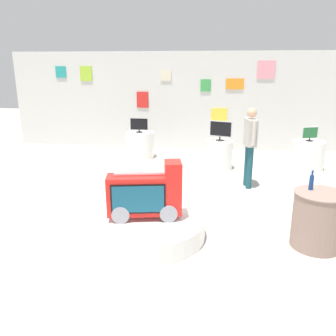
# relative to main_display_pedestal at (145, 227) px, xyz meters

# --- Properties ---
(ground_plane) EXTENTS (30.00, 30.00, 0.00)m
(ground_plane) POSITION_rel_main_display_pedestal_xyz_m (0.21, 0.60, -0.15)
(ground_plane) COLOR #B2ADA3
(back_wall_display) EXTENTS (11.01, 0.13, 2.93)m
(back_wall_display) POSITION_rel_main_display_pedestal_xyz_m (0.21, 6.05, 1.32)
(back_wall_display) COLOR silver
(back_wall_display) RESTS_ON ground
(main_display_pedestal) EXTENTS (1.81, 1.81, 0.30)m
(main_display_pedestal) POSITION_rel_main_display_pedestal_xyz_m (0.00, 0.00, 0.00)
(main_display_pedestal) COLOR white
(main_display_pedestal) RESTS_ON ground
(novelty_firetruck_tv) EXTENTS (1.13, 0.56, 0.86)m
(novelty_firetruck_tv) POSITION_rel_main_display_pedestal_xyz_m (0.02, -0.00, 0.50)
(novelty_firetruck_tv) COLOR gray
(novelty_firetruck_tv) RESTS_ON main_display_pedestal
(display_pedestal_left_rear) EXTENTS (0.66, 0.66, 0.72)m
(display_pedestal_left_rear) POSITION_rel_main_display_pedestal_xyz_m (1.19, 3.78, 0.21)
(display_pedestal_left_rear) COLOR white
(display_pedestal_left_rear) RESTS_ON ground
(tv_on_left_rear) EXTENTS (0.55, 0.22, 0.49)m
(tv_on_left_rear) POSITION_rel_main_display_pedestal_xyz_m (1.19, 3.77, 0.85)
(tv_on_left_rear) COLOR black
(tv_on_left_rear) RESTS_ON display_pedestal_left_rear
(display_pedestal_center_rear) EXTENTS (0.79, 0.79, 0.72)m
(display_pedestal_center_rear) POSITION_rel_main_display_pedestal_xyz_m (-1.02, 4.65, 0.21)
(display_pedestal_center_rear) COLOR white
(display_pedestal_center_rear) RESTS_ON ground
(tv_on_center_rear) EXTENTS (0.48, 0.18, 0.39)m
(tv_on_center_rear) POSITION_rel_main_display_pedestal_xyz_m (-1.02, 4.65, 0.78)
(tv_on_center_rear) COLOR black
(tv_on_center_rear) RESTS_ON display_pedestal_center_rear
(display_pedestal_right_rear) EXTENTS (0.79, 0.79, 0.72)m
(display_pedestal_right_rear) POSITION_rel_main_display_pedestal_xyz_m (3.38, 4.01, 0.21)
(display_pedestal_right_rear) COLOR white
(display_pedestal_right_rear) RESTS_ON ground
(tv_on_right_rear) EXTENTS (0.42, 0.18, 0.35)m
(tv_on_right_rear) POSITION_rel_main_display_pedestal_xyz_m (3.38, 4.00, 0.76)
(tv_on_right_rear) COLOR black
(tv_on_right_rear) RESTS_ON display_pedestal_right_rear
(side_table_round) EXTENTS (0.72, 0.72, 0.82)m
(side_table_round) POSITION_rel_main_display_pedestal_xyz_m (2.47, -0.01, 0.26)
(side_table_round) COLOR gray
(side_table_round) RESTS_ON ground
(bottle_on_side_table) EXTENTS (0.06, 0.06, 0.28)m
(bottle_on_side_table) POSITION_rel_main_display_pedestal_xyz_m (2.36, 0.10, 0.78)
(bottle_on_side_table) COLOR navy
(bottle_on_side_table) RESTS_ON side_table_round
(shopper_browsing_near_truck) EXTENTS (0.26, 0.55, 1.69)m
(shopper_browsing_near_truck) POSITION_rel_main_display_pedestal_xyz_m (1.77, 2.48, 0.84)
(shopper_browsing_near_truck) COLOR #194751
(shopper_browsing_near_truck) RESTS_ON ground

